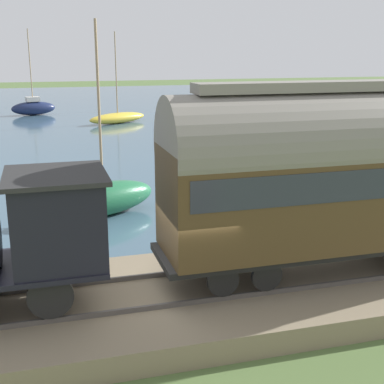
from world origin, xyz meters
The scene contains 9 objects.
ground_plane centered at (0.00, 0.00, 0.00)m, with size 200.00×200.00×0.00m, color #516B38.
harbor_water centered at (42.92, 0.00, 0.00)m, with size 80.00×80.00×0.01m.
rail_embankment centered at (0.09, 0.00, 0.29)m, with size 5.07×56.00×0.70m.
passenger_coach centered at (0.09, -4.06, 3.35)m, with size 2.45×8.76×4.82m.
sailboat_green centered at (8.51, 0.70, 0.68)m, with size 3.24×4.71×7.31m.
sailboat_navy centered at (43.27, 3.40, 0.75)m, with size 2.45×4.46×8.14m.
sailboat_yellow centered at (35.03, -3.67, 0.50)m, with size 3.98×5.74×7.68m.
rowboat_off_pier centered at (11.75, -10.94, 0.22)m, with size 1.38×2.18×0.43m.
rowboat_near_shore centered at (4.47, -8.04, 0.21)m, with size 1.55×2.58×0.41m.
Camera 1 is at (-11.54, 2.81, 6.26)m, focal length 50.00 mm.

